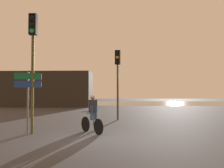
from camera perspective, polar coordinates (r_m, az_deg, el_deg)
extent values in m
plane|color=#333338|center=(9.30, -4.39, -12.63)|extent=(120.00, 120.00, 0.00)
cube|color=slate|center=(40.37, 0.75, -4.37)|extent=(80.00, 16.00, 0.01)
cube|color=#2D2823|center=(31.64, -14.40, -1.16)|extent=(10.55, 4.00, 4.23)
cylinder|color=#4C4719|center=(15.71, 1.31, -1.85)|extent=(0.12, 0.12, 3.50)
cube|color=black|center=(15.87, 1.30, 6.11)|extent=(0.36, 0.30, 0.90)
cylinder|color=black|center=(15.78, 1.20, 7.22)|extent=(0.19, 0.07, 0.19)
cube|color=black|center=(15.78, 1.18, 7.63)|extent=(0.21, 0.16, 0.02)
cylinder|color=orange|center=(15.74, 1.20, 6.18)|extent=(0.19, 0.07, 0.19)
cube|color=black|center=(15.74, 1.18, 6.59)|extent=(0.21, 0.16, 0.02)
cylinder|color=black|center=(15.70, 1.20, 5.13)|extent=(0.19, 0.07, 0.19)
cube|color=black|center=(15.70, 1.18, 5.54)|extent=(0.21, 0.16, 0.02)
cylinder|color=#4C4719|center=(11.04, -17.72, 0.03)|extent=(0.12, 0.12, 4.17)
cube|color=black|center=(11.41, -17.59, 12.86)|extent=(0.33, 0.25, 0.90)
cylinder|color=black|center=(11.36, -17.83, 14.44)|extent=(0.19, 0.04, 0.19)
cube|color=black|center=(11.38, -17.87, 15.00)|extent=(0.19, 0.13, 0.02)
cylinder|color=black|center=(11.28, -17.85, 13.02)|extent=(0.19, 0.04, 0.19)
cube|color=black|center=(11.30, -17.88, 13.59)|extent=(0.19, 0.13, 0.02)
cylinder|color=green|center=(11.21, -17.86, 11.59)|extent=(0.19, 0.04, 0.19)
cube|color=black|center=(11.22, -17.90, 12.16)|extent=(0.19, 0.13, 0.02)
cylinder|color=slate|center=(11.10, -18.68, -4.03)|extent=(0.08, 0.08, 2.60)
cube|color=#116038|center=(11.06, -18.65, 1.72)|extent=(1.07, 0.32, 0.28)
cube|color=navy|center=(11.04, -18.67, -0.04)|extent=(1.07, 0.32, 0.28)
cylinder|color=black|center=(11.14, -6.10, -9.12)|extent=(0.44, 0.54, 0.66)
cylinder|color=black|center=(10.25, -3.12, -9.75)|extent=(0.44, 0.54, 0.66)
cylinder|color=#1E592D|center=(10.64, -4.67, -6.75)|extent=(0.55, 0.68, 0.04)
cylinder|color=#1E592D|center=(10.53, -4.24, -8.03)|extent=(0.04, 0.04, 0.55)
cylinder|color=#1E592D|center=(11.04, -5.96, -6.31)|extent=(0.38, 0.31, 0.03)
cylinder|color=navy|center=(10.56, -3.78, -6.52)|extent=(0.11, 0.11, 0.60)
cylinder|color=navy|center=(10.45, -4.71, -6.57)|extent=(0.11, 0.11, 0.60)
cube|color=black|center=(10.53, -4.38, -5.06)|extent=(0.36, 0.34, 0.54)
sphere|color=#846047|center=(10.54, -4.46, -3.04)|extent=(0.20, 0.20, 0.20)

